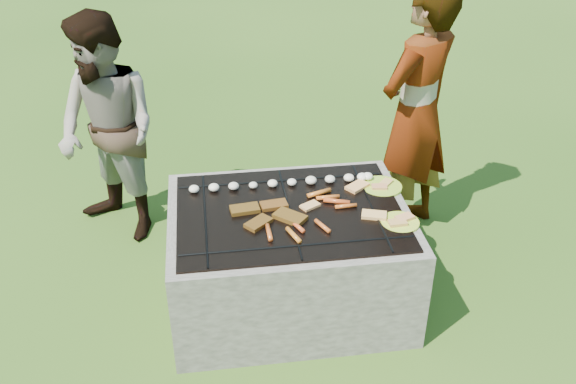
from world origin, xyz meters
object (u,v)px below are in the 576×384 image
object	(u,v)px
fire_pit	(289,260)
bystander	(108,132)
plate_far	(382,186)
cook	(416,113)
plate_near	(400,222)

from	to	relation	value
fire_pit	bystander	bearing A→B (deg)	139.90
fire_pit	plate_far	world-z (taller)	plate_far
bystander	cook	bearing A→B (deg)	39.87
plate_far	plate_near	xyz separation A→B (m)	(0.00, -0.37, 0.00)
fire_pit	plate_near	size ratio (longest dim) A/B	5.22
fire_pit	plate_far	size ratio (longest dim) A/B	5.00
fire_pit	cook	size ratio (longest dim) A/B	0.78
plate_far	cook	bearing A→B (deg)	55.29
fire_pit	plate_near	bearing A→B (deg)	-18.12
plate_far	bystander	bearing A→B (deg)	156.87
bystander	plate_near	bearing A→B (deg)	12.21
fire_pit	cook	world-z (taller)	cook
cook	fire_pit	bearing A→B (deg)	1.33
plate_far	plate_near	size ratio (longest dim) A/B	1.04
cook	bystander	bearing A→B (deg)	-40.96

